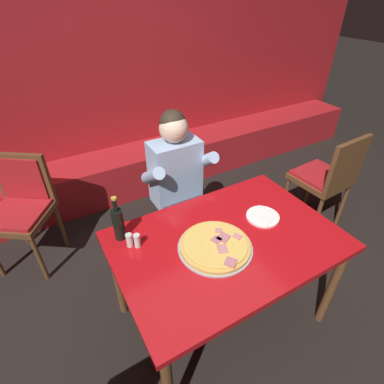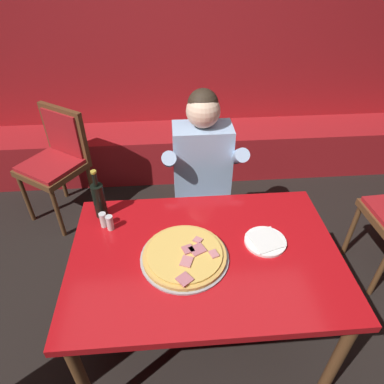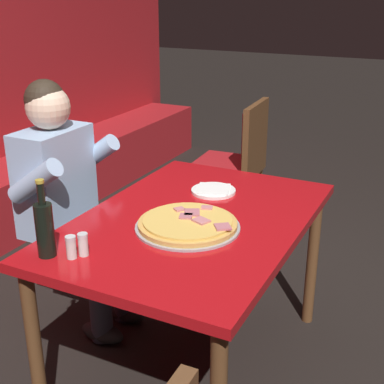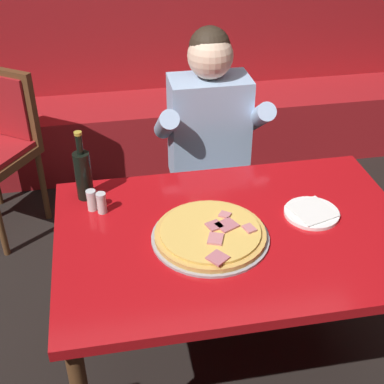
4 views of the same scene
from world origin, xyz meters
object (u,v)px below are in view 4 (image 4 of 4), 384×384
object	(u,v)px
main_dining_table	(235,248)
shaker_parmesan	(92,201)
shaker_black_pepper	(102,204)
pizza	(211,234)
plate_white_paper	(312,213)
beer_bottle	(83,174)
diner_seated_blue_shirt	(212,150)

from	to	relation	value
main_dining_table	shaker_parmesan	size ratio (longest dim) A/B	15.31
shaker_parmesan	shaker_black_pepper	distance (m)	0.04
pizza	shaker_black_pepper	size ratio (longest dim) A/B	4.95
pizza	plate_white_paper	bearing A→B (deg)	10.00
pizza	shaker_black_pepper	world-z (taller)	shaker_black_pepper
plate_white_paper	beer_bottle	bearing A→B (deg)	161.81
diner_seated_blue_shirt	shaker_black_pepper	bearing A→B (deg)	-137.31
shaker_black_pepper	plate_white_paper	bearing A→B (deg)	-11.56
beer_bottle	shaker_parmesan	size ratio (longest dim) A/B	3.40
pizza	main_dining_table	bearing A→B (deg)	13.99
plate_white_paper	shaker_black_pepper	xyz separation A→B (m)	(-0.79, 0.16, 0.03)
main_dining_table	beer_bottle	world-z (taller)	beer_bottle
pizza	beer_bottle	size ratio (longest dim) A/B	1.46
beer_bottle	diner_seated_blue_shirt	world-z (taller)	diner_seated_blue_shirt
beer_bottle	main_dining_table	bearing A→B (deg)	-31.18
main_dining_table	shaker_black_pepper	world-z (taller)	shaker_black_pepper
main_dining_table	plate_white_paper	bearing A→B (deg)	8.66
pizza	beer_bottle	bearing A→B (deg)	141.17
beer_bottle	shaker_black_pepper	xyz separation A→B (m)	(0.06, -0.12, -0.07)
main_dining_table	diner_seated_blue_shirt	bearing A→B (deg)	84.77
beer_bottle	shaker_black_pepper	size ratio (longest dim) A/B	3.40
pizza	diner_seated_blue_shirt	xyz separation A→B (m)	(0.17, 0.73, -0.07)
main_dining_table	pizza	distance (m)	0.14
main_dining_table	shaker_black_pepper	xyz separation A→B (m)	(-0.48, 0.21, 0.12)
pizza	plate_white_paper	size ratio (longest dim) A/B	2.03
main_dining_table	diner_seated_blue_shirt	world-z (taller)	diner_seated_blue_shirt
main_dining_table	diner_seated_blue_shirt	size ratio (longest dim) A/B	1.03
pizza	beer_bottle	world-z (taller)	beer_bottle
main_dining_table	beer_bottle	xyz separation A→B (m)	(-0.54, 0.33, 0.19)
diner_seated_blue_shirt	pizza	bearing A→B (deg)	-102.80
main_dining_table	shaker_black_pepper	bearing A→B (deg)	156.45
shaker_black_pepper	diner_seated_blue_shirt	xyz separation A→B (m)	(0.54, 0.50, -0.10)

